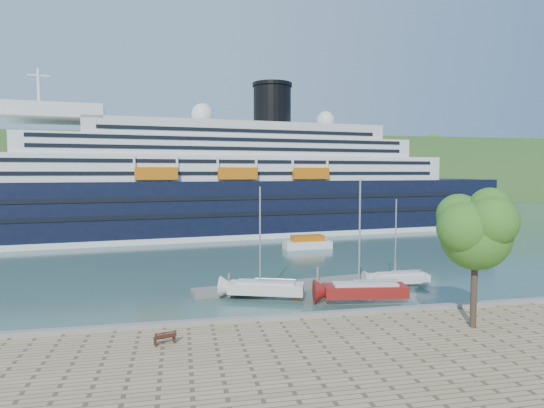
{
  "coord_description": "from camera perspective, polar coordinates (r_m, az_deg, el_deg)",
  "views": [
    {
      "loc": [
        -9.61,
        -30.09,
        11.08
      ],
      "look_at": [
        2.63,
        30.0,
        6.79
      ],
      "focal_mm": 30.0,
      "sensor_mm": 36.0,
      "label": 1
    }
  ],
  "objects": [
    {
      "name": "ground",
      "position": [
        33.47,
        6.06,
        -15.35
      ],
      "size": [
        400.0,
        400.0,
        0.0
      ],
      "primitive_type": "plane",
      "color": "#294943",
      "rests_on": "ground"
    },
    {
      "name": "far_hillside",
      "position": [
        175.35,
        -8.4,
        4.26
      ],
      "size": [
        400.0,
        50.0,
        24.0
      ],
      "primitive_type": "cube",
      "color": "#305221",
      "rests_on": "ground"
    },
    {
      "name": "quay_coping",
      "position": [
        32.93,
        6.18,
        -13.57
      ],
      "size": [
        220.0,
        0.5,
        0.3
      ],
      "primitive_type": "cube",
      "color": "slate",
      "rests_on": "promenade"
    },
    {
      "name": "cruise_ship",
      "position": [
        81.08,
        -8.66,
        5.8
      ],
      "size": [
        123.15,
        31.57,
        27.38
      ],
      "primitive_type": null,
      "rotation": [
        0.0,
        0.0,
        0.11
      ],
      "color": "black",
      "rests_on": "ground"
    },
    {
      "name": "park_bench",
      "position": [
        28.46,
        -13.32,
        -15.92
      ],
      "size": [
        1.45,
        0.92,
        0.86
      ],
      "primitive_type": null,
      "rotation": [
        0.0,
        0.0,
        0.3
      ],
      "color": "#452313",
      "rests_on": "promenade"
    },
    {
      "name": "promenade_tree",
      "position": [
        32.2,
        24.12,
        -5.59
      ],
      "size": [
        5.93,
        5.93,
        9.81
      ],
      "primitive_type": null,
      "color": "#245A17",
      "rests_on": "promenade"
    },
    {
      "name": "floating_pontoon",
      "position": [
        44.67,
        3.12,
        -10.07
      ],
      "size": [
        20.28,
        5.22,
        0.45
      ],
      "primitive_type": null,
      "rotation": [
        0.0,
        0.0,
        0.14
      ],
      "color": "gray",
      "rests_on": "ground"
    },
    {
      "name": "sailboat_white_near",
      "position": [
        39.54,
        -0.78,
        -5.28
      ],
      "size": [
        7.53,
        4.31,
        9.4
      ],
      "primitive_type": null,
      "rotation": [
        0.0,
        0.0,
        -0.34
      ],
      "color": "silver",
      "rests_on": "ground"
    },
    {
      "name": "sailboat_red",
      "position": [
        39.26,
        11.68,
        -4.94
      ],
      "size": [
        8.01,
        3.21,
        10.06
      ],
      "primitive_type": null,
      "rotation": [
        0.0,
        0.0,
        -0.14
      ],
      "color": "maroon",
      "rests_on": "ground"
    },
    {
      "name": "sailboat_white_far",
      "position": [
        45.63,
        15.75,
        -5.0
      ],
      "size": [
        6.39,
        2.18,
        8.12
      ],
      "primitive_type": null,
      "rotation": [
        0.0,
        0.0,
        -0.07
      ],
      "color": "silver",
      "rests_on": "ground"
    },
    {
      "name": "tender_launch",
      "position": [
        66.45,
        4.46,
        -4.76
      ],
      "size": [
        7.18,
        2.91,
        1.94
      ],
      "primitive_type": null,
      "rotation": [
        0.0,
        0.0,
        0.07
      ],
      "color": "#C45F0B",
      "rests_on": "ground"
    }
  ]
}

